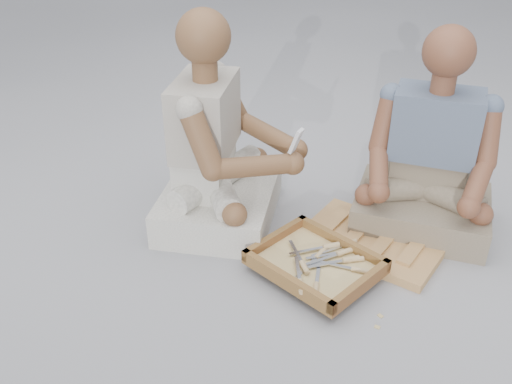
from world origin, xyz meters
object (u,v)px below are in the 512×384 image
at_px(carved_panel, 372,241).
at_px(companion, 429,165).
at_px(craftsman, 217,155).
at_px(tool_tray, 315,263).

xyz_separation_m(carved_panel, companion, (0.15, 0.26, 0.28)).
bearing_deg(craftsman, carved_panel, 82.31).
relative_size(tool_tray, craftsman, 0.59).
relative_size(tool_tray, companion, 0.63).
height_order(tool_tray, craftsman, craftsman).
bearing_deg(tool_tray, carved_panel, 61.88).
bearing_deg(carved_panel, companion, 58.86).
bearing_deg(tool_tray, companion, 60.46).
distance_m(carved_panel, tool_tray, 0.34).
xyz_separation_m(tool_tray, craftsman, (-0.55, 0.23, 0.27)).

